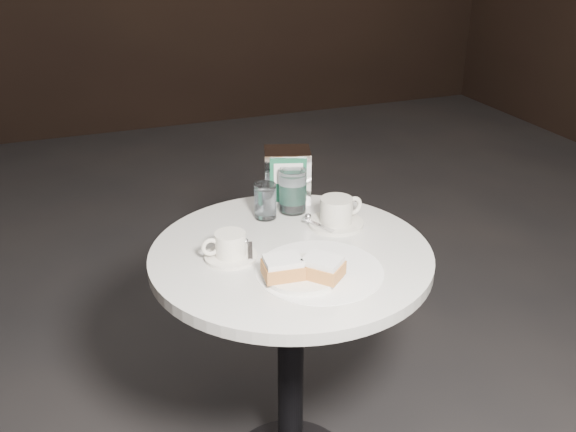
# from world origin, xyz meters

# --- Properties ---
(cafe_table) EXTENTS (0.70, 0.70, 0.74)m
(cafe_table) POSITION_xyz_m (0.00, 0.00, 0.55)
(cafe_table) COLOR black
(cafe_table) RESTS_ON ground
(sugar_spill) EXTENTS (0.39, 0.39, 0.00)m
(sugar_spill) POSITION_xyz_m (0.03, -0.12, 0.75)
(sugar_spill) COLOR white
(sugar_spill) RESTS_ON cafe_table
(beignet_plate) EXTENTS (0.23, 0.23, 0.06)m
(beignet_plate) POSITION_xyz_m (-0.02, -0.14, 0.77)
(beignet_plate) COLOR white
(beignet_plate) RESTS_ON cafe_table
(coffee_cup_left) EXTENTS (0.14, 0.13, 0.07)m
(coffee_cup_left) POSITION_xyz_m (-0.15, 0.02, 0.77)
(coffee_cup_left) COLOR white
(coffee_cup_left) RESTS_ON cafe_table
(coffee_cup_right) EXTENTS (0.17, 0.17, 0.08)m
(coffee_cup_right) POSITION_xyz_m (0.17, 0.09, 0.78)
(coffee_cup_right) COLOR silver
(coffee_cup_right) RESTS_ON cafe_table
(water_glass_left) EXTENTS (0.06, 0.06, 0.10)m
(water_glass_left) POSITION_xyz_m (0.00, 0.20, 0.79)
(water_glass_left) COLOR silver
(water_glass_left) RESTS_ON cafe_table
(water_glass_right) EXTENTS (0.08, 0.08, 0.12)m
(water_glass_right) POSITION_xyz_m (0.09, 0.22, 0.80)
(water_glass_right) COLOR white
(water_glass_right) RESTS_ON cafe_table
(napkin_dispenser) EXTENTS (0.15, 0.14, 0.15)m
(napkin_dispenser) POSITION_xyz_m (0.10, 0.30, 0.82)
(napkin_dispenser) COLOR silver
(napkin_dispenser) RESTS_ON cafe_table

